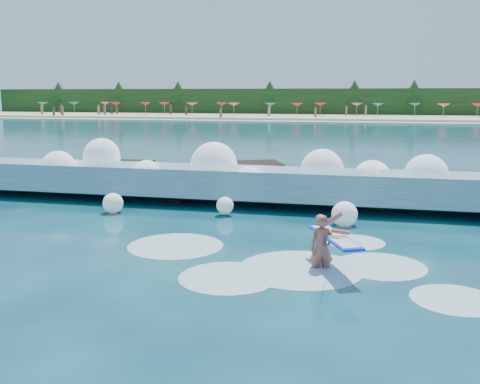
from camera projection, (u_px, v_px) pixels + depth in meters
The scene contains 11 objects.
ground at pixel (166, 248), 13.91m from camera, with size 200.00×200.00×0.00m, color #07253B.
beach at pixel (338, 117), 88.49m from camera, with size 140.00×20.00×0.40m, color tan.
wet_band at pixel (333, 122), 78.00m from camera, with size 140.00×5.00×0.08m, color silver.
treeline at pixel (341, 102), 97.65m from camera, with size 140.00×4.00×5.00m, color black.
breaking_wave at pixel (232, 185), 19.94m from camera, with size 19.93×3.03×1.72m.
rock_cluster at pixel (176, 181), 21.57m from camera, with size 8.36×3.60×1.52m.
surfer_with_board at pixel (325, 246), 12.05m from camera, with size 1.37×2.78×1.57m.
wave_spray at pixel (235, 171), 19.87m from camera, with size 15.24×4.68×2.27m.
surf_foam at pixel (281, 264), 12.64m from camera, with size 8.80×5.48×0.15m.
beach_umbrellas at pixel (340, 105), 89.78m from camera, with size 113.06×6.56×0.50m.
beachgoers at pixel (417, 113), 82.71m from camera, with size 104.45×12.79×1.93m.
Camera 1 is at (4.99, -12.60, 3.95)m, focal length 40.00 mm.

